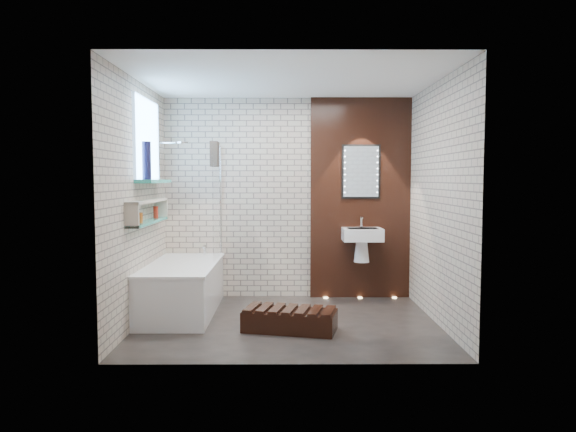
{
  "coord_description": "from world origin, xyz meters",
  "views": [
    {
      "loc": [
        -0.03,
        -5.7,
        1.56
      ],
      "look_at": [
        0.0,
        0.15,
        1.15
      ],
      "focal_mm": 33.41,
      "sensor_mm": 36.0,
      "label": 1
    }
  ],
  "objects_px": {
    "led_mirror": "(361,172)",
    "washbasin": "(362,239)",
    "bathtub": "(183,288)",
    "bath_screen": "(217,201)",
    "walnut_step": "(290,321)"
  },
  "relations": [
    {
      "from": "bath_screen",
      "to": "walnut_step",
      "type": "bearing_deg",
      "value": -53.32
    },
    {
      "from": "bathtub",
      "to": "bath_screen",
      "type": "height_order",
      "value": "bath_screen"
    },
    {
      "from": "bathtub",
      "to": "led_mirror",
      "type": "relative_size",
      "value": 2.49
    },
    {
      "from": "bath_screen",
      "to": "led_mirror",
      "type": "bearing_deg",
      "value": 10.66
    },
    {
      "from": "bathtub",
      "to": "washbasin",
      "type": "bearing_deg",
      "value": 16.01
    },
    {
      "from": "led_mirror",
      "to": "washbasin",
      "type": "bearing_deg",
      "value": -90.0
    },
    {
      "from": "led_mirror",
      "to": "walnut_step",
      "type": "height_order",
      "value": "led_mirror"
    },
    {
      "from": "bath_screen",
      "to": "washbasin",
      "type": "height_order",
      "value": "bath_screen"
    },
    {
      "from": "bathtub",
      "to": "bath_screen",
      "type": "distance_m",
      "value": 1.14
    },
    {
      "from": "bathtub",
      "to": "bath_screen",
      "type": "xyz_separation_m",
      "value": [
        0.35,
        0.44,
        0.99
      ]
    },
    {
      "from": "walnut_step",
      "to": "led_mirror",
      "type": "bearing_deg",
      "value": 58.65
    },
    {
      "from": "bath_screen",
      "to": "walnut_step",
      "type": "distance_m",
      "value": 1.89
    },
    {
      "from": "walnut_step",
      "to": "washbasin",
      "type": "bearing_deg",
      "value": 55.81
    },
    {
      "from": "bathtub",
      "to": "led_mirror",
      "type": "distance_m",
      "value": 2.68
    },
    {
      "from": "bathtub",
      "to": "bath_screen",
      "type": "bearing_deg",
      "value": 51.1
    }
  ]
}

